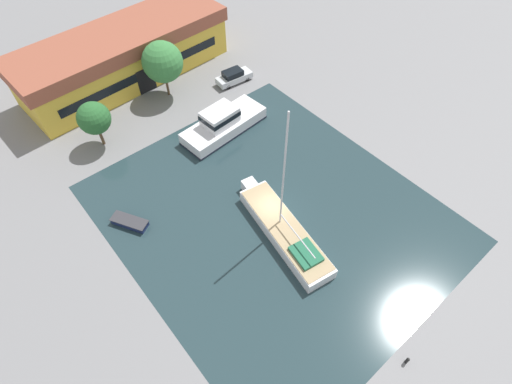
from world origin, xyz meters
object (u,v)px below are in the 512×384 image
warehouse_building (124,55)px  sailboat_moored (284,230)px  quay_tree_near_building (94,118)px  small_dinghy (130,222)px  parked_car (234,76)px  quay_tree_by_water (162,62)px  motor_cruiser (223,123)px

warehouse_building → sailboat_moored: sailboat_moored is taller
quay_tree_near_building → small_dinghy: quay_tree_near_building is taller
parked_car → small_dinghy: parked_car is taller
quay_tree_by_water → sailboat_moored: sailboat_moored is taller
quay_tree_near_building → motor_cruiser: bearing=-31.3°
quay_tree_by_water → small_dinghy: quay_tree_by_water is taller
parked_car → sailboat_moored: 24.26m
quay_tree_near_building → sailboat_moored: 23.21m
warehouse_building → quay_tree_by_water: 6.98m
parked_car → sailboat_moored: sailboat_moored is taller
sailboat_moored → parked_car: bearing=72.2°
quay_tree_by_water → motor_cruiser: (1.08, -9.91, -3.44)m
parked_car → sailboat_moored: bearing=-22.4°
quay_tree_near_building → parked_car: quay_tree_near_building is taller
warehouse_building → parked_car: (9.72, -9.88, -2.31)m
small_dinghy → parked_car: bearing=-1.6°
quay_tree_near_building → sailboat_moored: sailboat_moored is taller
warehouse_building → quay_tree_by_water: bearing=-77.8°
motor_cruiser → small_dinghy: bearing=102.9°
warehouse_building → small_dinghy: 24.35m
quay_tree_near_building → small_dinghy: size_ratio=1.46×
quay_tree_near_building → quay_tree_by_water: bearing=15.8°
parked_car → warehouse_building: bearing=-130.5°
warehouse_building → small_dinghy: (-11.68, -21.17, -2.85)m
small_dinghy → warehouse_building: bearing=31.7°
parked_car → small_dinghy: 24.20m
quay_tree_near_building → quay_tree_by_water: quay_tree_by_water is taller
quay_tree_by_water → parked_car: quay_tree_by_water is taller
warehouse_building → quay_tree_near_building: (-8.54, -9.51, 0.49)m
warehouse_building → sailboat_moored: bearing=-96.2°
parked_car → motor_cruiser: motor_cruiser is taller
warehouse_building → small_dinghy: size_ratio=7.41×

